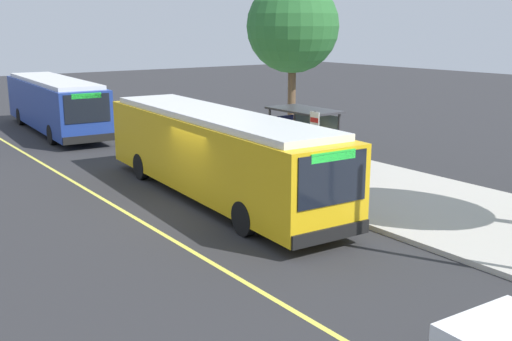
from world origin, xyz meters
TOP-DOWN VIEW (x-y plane):
  - ground_plane at (0.00, 0.00)m, footprint 120.00×120.00m
  - sidewalk_curb at (0.00, 6.00)m, footprint 44.00×6.40m
  - lane_stripe_center at (0.00, -2.20)m, footprint 36.00×0.14m
  - transit_bus_main at (-0.55, 1.01)m, footprint 12.64×3.32m
  - transit_bus_second at (-16.98, 0.91)m, footprint 12.20×3.28m
  - bus_shelter at (-1.39, 5.65)m, footprint 2.90×1.60m
  - waiting_bench at (-1.43, 5.61)m, footprint 1.60×0.48m
  - route_sign_post at (1.29, 3.85)m, footprint 0.44×0.08m
  - street_tree_upstreet at (-4.84, 7.86)m, footprint 4.11×4.11m

SIDE VIEW (x-z plane):
  - ground_plane at x=0.00m, z-range 0.00..0.00m
  - lane_stripe_center at x=0.00m, z-range 0.00..0.01m
  - sidewalk_curb at x=0.00m, z-range 0.00..0.15m
  - waiting_bench at x=-1.43m, z-range 0.16..1.11m
  - transit_bus_second at x=-16.98m, z-range 0.14..3.09m
  - transit_bus_main at x=-0.55m, z-range 0.14..3.09m
  - bus_shelter at x=-1.39m, z-range 0.68..3.16m
  - route_sign_post at x=1.29m, z-range 0.56..3.36m
  - street_tree_upstreet at x=-4.84m, z-range 1.88..9.51m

